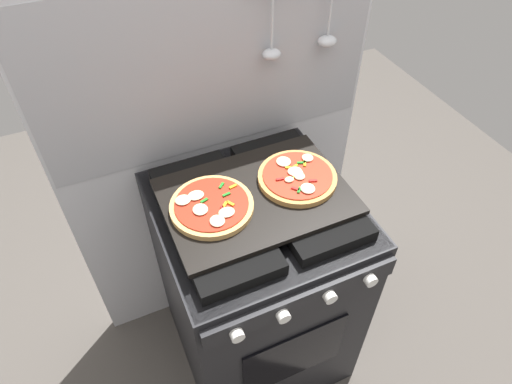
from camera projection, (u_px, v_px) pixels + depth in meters
name	position (u px, v px, depth m)	size (l,w,h in m)	color
ground_plane	(256.00, 341.00, 1.97)	(4.00, 4.00, 0.00)	#4C4742
kitchen_backsplash	(219.00, 159.00, 1.63)	(1.10, 0.09, 1.55)	silver
stove	(256.00, 284.00, 1.65)	(0.60, 0.64, 0.90)	black
baking_tray	(256.00, 196.00, 1.33)	(0.54, 0.38, 0.02)	black
pizza_left	(211.00, 206.00, 1.27)	(0.24, 0.24, 0.03)	tan
pizza_right	(297.00, 177.00, 1.36)	(0.24, 0.24, 0.03)	#C18947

